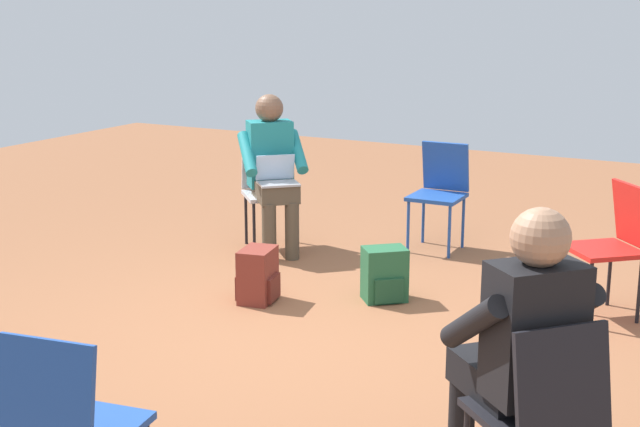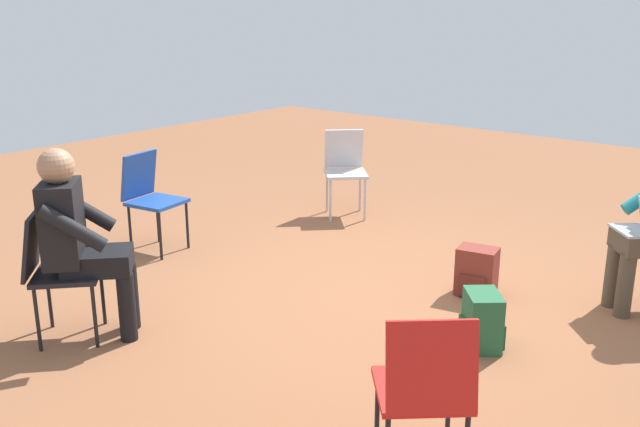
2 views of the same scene
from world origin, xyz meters
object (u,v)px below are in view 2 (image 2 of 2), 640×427
at_px(chair_southwest, 55,266).
at_px(backpack_by_empty_chair, 477,274).
at_px(chair_west, 150,194).
at_px(person_in_black, 79,234).
at_px(chair_southeast, 425,387).
at_px(backpack_near_laptop_user, 482,324).
at_px(chair_northwest, 345,166).

xyz_separation_m(chair_southwest, backpack_by_empty_chair, (1.73, 2.32, -0.34)).
relative_size(chair_west, chair_southwest, 1.00).
xyz_separation_m(person_in_black, backpack_by_empty_chair, (1.62, 2.20, -0.54)).
height_order(chair_southeast, backpack_near_laptop_user, chair_southeast).
relative_size(chair_southeast, backpack_near_laptop_user, 2.36).
relative_size(chair_northwest, person_in_black, 0.69).
distance_m(chair_northwest, backpack_by_empty_chair, 2.27).
bearing_deg(chair_southeast, backpack_by_empty_chair, 69.39).
bearing_deg(backpack_by_empty_chair, backpack_near_laptop_user, -60.51).
relative_size(chair_northwest, chair_southeast, 1.00).
bearing_deg(person_in_black, chair_northwest, 139.08).
distance_m(chair_southeast, person_in_black, 2.45).
relative_size(chair_southwest, chair_southeast, 1.00).
bearing_deg(chair_southwest, chair_southeast, 47.11).
distance_m(person_in_black, backpack_near_laptop_user, 2.57).
xyz_separation_m(chair_southeast, person_in_black, (-2.44, -0.09, 0.20)).
xyz_separation_m(chair_southeast, backpack_by_empty_chair, (-0.82, 2.11, -0.34)).
bearing_deg(chair_west, backpack_near_laptop_user, 83.70).
bearing_deg(chair_southeast, backpack_near_laptop_user, 64.55).
relative_size(chair_west, chair_southeast, 1.00).
xyz_separation_m(chair_northwest, backpack_near_laptop_user, (2.41, -1.76, -0.34)).
relative_size(chair_southeast, person_in_black, 0.69).
height_order(chair_southwest, chair_southeast, same).
bearing_deg(chair_southwest, chair_northwest, 136.93).
distance_m(chair_southwest, chair_northwest, 3.36).
bearing_deg(chair_southeast, chair_northwest, 90.07).
xyz_separation_m(chair_southwest, chair_northwest, (-0.26, 3.35, 0.00)).
height_order(person_in_black, backpack_near_laptop_user, person_in_black).
distance_m(chair_west, chair_southeast, 3.68).
relative_size(chair_southwest, person_in_black, 0.69).
xyz_separation_m(chair_west, backpack_near_laptop_user, (3.06, 0.14, -0.34)).
distance_m(chair_southeast, backpack_near_laptop_user, 1.48).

